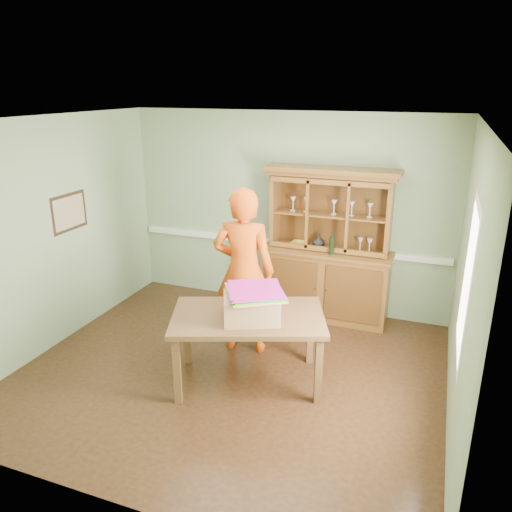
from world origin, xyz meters
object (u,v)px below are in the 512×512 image
at_px(dining_table, 248,323).
at_px(person, 244,271).
at_px(china_hutch, 327,267).
at_px(cardboard_box, 251,308).

bearing_deg(dining_table, person, 94.63).
bearing_deg(dining_table, china_hutch, 57.40).
height_order(dining_table, person, person).
height_order(china_hutch, cardboard_box, china_hutch).
relative_size(cardboard_box, person, 0.28).
distance_m(dining_table, cardboard_box, 0.24).
relative_size(china_hutch, person, 1.03).
bearing_deg(cardboard_box, dining_table, 130.30).
bearing_deg(person, china_hutch, -129.50).
bearing_deg(dining_table, cardboard_box, -70.42).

